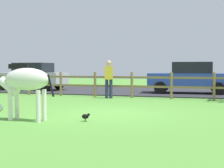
{
  "coord_description": "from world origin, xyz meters",
  "views": [
    {
      "loc": [
        3.05,
        -9.05,
        1.31
      ],
      "look_at": [
        -0.41,
        1.49,
        0.78
      ],
      "focal_mm": 53.25,
      "sensor_mm": 36.0,
      "label": 1
    }
  ],
  "objects_px": {
    "crow_on_grass": "(86,116)",
    "visitor_left_of_tree": "(109,77)",
    "parked_car_silver": "(32,76)",
    "zebra": "(24,83)",
    "parked_car_blue": "(190,77)"
  },
  "relations": [
    {
      "from": "crow_on_grass",
      "to": "visitor_left_of_tree",
      "type": "height_order",
      "value": "visitor_left_of_tree"
    },
    {
      "from": "parked_car_silver",
      "to": "visitor_left_of_tree",
      "type": "distance_m",
      "value": 6.69
    },
    {
      "from": "parked_car_silver",
      "to": "zebra",
      "type": "bearing_deg",
      "value": -59.17
    },
    {
      "from": "crow_on_grass",
      "to": "visitor_left_of_tree",
      "type": "distance_m",
      "value": 6.28
    },
    {
      "from": "zebra",
      "to": "parked_car_silver",
      "type": "xyz_separation_m",
      "value": [
        -5.76,
        9.65,
        -0.08
      ]
    },
    {
      "from": "parked_car_blue",
      "to": "visitor_left_of_tree",
      "type": "bearing_deg",
      "value": -131.85
    },
    {
      "from": "crow_on_grass",
      "to": "parked_car_silver",
      "type": "xyz_separation_m",
      "value": [
        -7.29,
        9.33,
        0.72
      ]
    },
    {
      "from": "crow_on_grass",
      "to": "parked_car_silver",
      "type": "relative_size",
      "value": 0.05
    },
    {
      "from": "visitor_left_of_tree",
      "to": "parked_car_blue",
      "type": "bearing_deg",
      "value": 48.15
    },
    {
      "from": "crow_on_grass",
      "to": "zebra",
      "type": "bearing_deg",
      "value": -168.03
    },
    {
      "from": "crow_on_grass",
      "to": "parked_car_blue",
      "type": "bearing_deg",
      "value": 80.12
    },
    {
      "from": "parked_car_blue",
      "to": "visitor_left_of_tree",
      "type": "relative_size",
      "value": 2.51
    },
    {
      "from": "zebra",
      "to": "parked_car_silver",
      "type": "distance_m",
      "value": 11.24
    },
    {
      "from": "zebra",
      "to": "parked_car_blue",
      "type": "bearing_deg",
      "value": 72.09
    },
    {
      "from": "zebra",
      "to": "visitor_left_of_tree",
      "type": "xyz_separation_m",
      "value": [
        0.07,
        6.38,
        -0.02
      ]
    }
  ]
}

